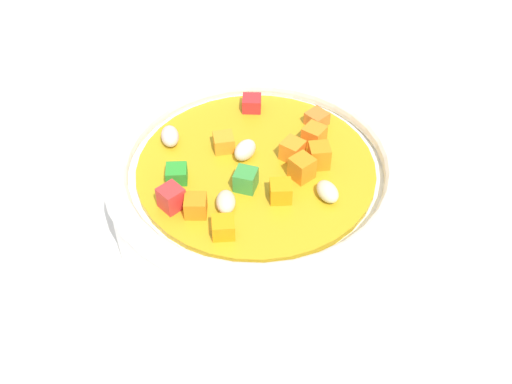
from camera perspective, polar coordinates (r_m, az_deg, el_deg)
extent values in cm
cube|color=silver|center=(42.92, 0.00, -3.43)|extent=(140.00, 140.00, 2.00)
cylinder|color=white|center=(40.60, 0.00, -0.44)|extent=(17.82, 17.82, 4.37)
torus|color=white|center=(38.77, 0.00, 2.30)|extent=(18.25, 18.25, 1.49)
cylinder|color=gold|center=(38.94, 0.00, 2.04)|extent=(14.37, 14.37, 0.40)
cube|color=green|center=(37.95, -7.00, 1.59)|extent=(1.21, 1.21, 0.91)
ellipsoid|color=beige|center=(36.09, -2.68, -0.87)|extent=(1.72, 1.13, 0.90)
cube|color=orange|center=(41.80, 5.39, 6.46)|extent=(1.70, 1.70, 0.87)
cube|color=orange|center=(39.05, 3.24, 3.71)|extent=(1.70, 1.70, 1.23)
cube|color=orange|center=(34.70, -2.90, -3.13)|extent=(1.25, 1.25, 1.02)
ellipsoid|color=beige|center=(40.46, -7.59, 4.90)|extent=(1.83, 1.32, 1.07)
cube|color=orange|center=(37.77, 4.08, 2.13)|extent=(1.69, 1.69, 1.41)
cube|color=red|center=(42.85, -0.24, 7.82)|extent=(1.31, 1.31, 0.93)
cube|color=#389039|center=(37.09, -0.91, 1.10)|extent=(1.54, 1.54, 1.23)
cube|color=orange|center=(35.84, -5.34, -1.21)|extent=(1.27, 1.27, 1.13)
ellipsoid|color=beige|center=(36.80, 6.31, 0.03)|extent=(1.97, 1.63, 0.97)
cube|color=orange|center=(36.51, 2.19, 0.07)|extent=(1.21, 1.21, 1.13)
ellipsoid|color=beige|center=(39.07, -0.97, 3.71)|extent=(2.01, 1.86, 1.12)
cube|color=red|center=(36.25, -7.48, -0.52)|extent=(1.70, 1.70, 1.36)
cube|color=orange|center=(40.21, 5.14, 4.99)|extent=(1.70, 1.70, 1.22)
cube|color=orange|center=(38.76, 5.56, 3.36)|extent=(1.28, 1.28, 1.43)
cube|color=orange|center=(39.74, -2.86, 4.39)|extent=(1.35, 1.35, 1.01)
cylinder|color=white|center=(54.93, -21.34, 9.08)|extent=(13.16, 13.16, 3.13)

